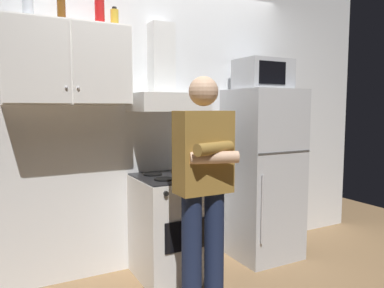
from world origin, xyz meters
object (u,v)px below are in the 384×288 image
at_px(upper_cabinet, 67,64).
at_px(bottle_beer_brown, 61,6).
at_px(refrigerator, 262,174).
at_px(bottle_soda_red, 100,8).
at_px(person_standing, 204,185).
at_px(cooking_pot, 193,169).
at_px(range_hood, 166,88).
at_px(microwave, 263,75).
at_px(bottle_spice_jar, 115,18).
at_px(stove_oven, 173,226).

xyz_separation_m(upper_cabinet, bottle_beer_brown, (-0.02, 0.02, 0.42)).
bearing_deg(refrigerator, bottle_soda_red, 176.26).
relative_size(person_standing, cooking_pot, 5.40).
bearing_deg(bottle_beer_brown, range_hood, -1.59).
relative_size(range_hood, bottle_beer_brown, 3.00).
bearing_deg(range_hood, cooking_pot, -62.12).
distance_m(range_hood, bottle_beer_brown, 1.00).
bearing_deg(upper_cabinet, microwave, -3.48).
bearing_deg(bottle_spice_jar, refrigerator, -4.27).
bearing_deg(microwave, refrigerator, -89.10).
relative_size(stove_oven, cooking_pot, 2.88).
height_order(microwave, cooking_pot, microwave).
bearing_deg(bottle_spice_jar, upper_cabinet, 176.70).
height_order(stove_oven, person_standing, person_standing).
height_order(cooking_pot, bottle_spice_jar, bottle_spice_jar).
distance_m(refrigerator, bottle_spice_jar, 1.92).
xyz_separation_m(refrigerator, cooking_pot, (-0.82, -0.12, 0.13)).
bearing_deg(range_hood, bottle_soda_red, -177.15).
bearing_deg(upper_cabinet, person_standing, -44.26).
bearing_deg(bottle_soda_red, bottle_beer_brown, 169.34).
bearing_deg(stove_oven, upper_cabinet, 171.10).
height_order(upper_cabinet, cooking_pot, upper_cabinet).
distance_m(stove_oven, bottle_beer_brown, 1.93).
height_order(refrigerator, bottle_spice_jar, bottle_spice_jar).
bearing_deg(refrigerator, bottle_beer_brown, 175.20).
xyz_separation_m(range_hood, bottle_spice_jar, (-0.44, -0.02, 0.52)).
relative_size(range_hood, bottle_soda_red, 2.77).
xyz_separation_m(refrigerator, bottle_spice_jar, (-1.39, 0.10, 1.32)).
height_order(refrigerator, microwave, microwave).
bearing_deg(cooking_pot, bottle_spice_jar, 158.54).
bearing_deg(bottle_beer_brown, bottle_spice_jar, -6.69).
distance_m(upper_cabinet, cooking_pot, 1.27).
distance_m(cooking_pot, bottle_beer_brown, 1.59).
height_order(bottle_beer_brown, bottle_spice_jar, bottle_beer_brown).
distance_m(upper_cabinet, refrigerator, 2.00).
bearing_deg(microwave, stove_oven, -178.85).
bearing_deg(bottle_beer_brown, stove_oven, -10.30).
bearing_deg(bottle_soda_red, upper_cabinet, 173.89).
bearing_deg(person_standing, cooking_pot, 69.70).
bearing_deg(cooking_pot, microwave, 9.57).
distance_m(person_standing, bottle_soda_red, 1.54).
height_order(refrigerator, bottle_soda_red, bottle_soda_red).
height_order(upper_cabinet, bottle_spice_jar, bottle_spice_jar).
xyz_separation_m(range_hood, bottle_beer_brown, (-0.82, 0.02, 0.57)).
xyz_separation_m(stove_oven, bottle_spice_jar, (-0.44, 0.10, 1.69)).
bearing_deg(refrigerator, microwave, 90.90).
distance_m(cooking_pot, bottle_soda_red, 1.44).
height_order(range_hood, person_standing, range_hood).
distance_m(microwave, person_standing, 1.45).
bearing_deg(upper_cabinet, range_hood, 0.09).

